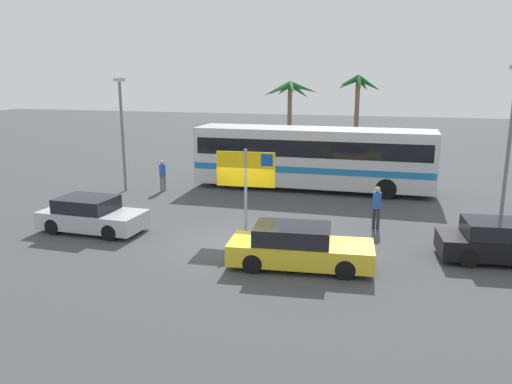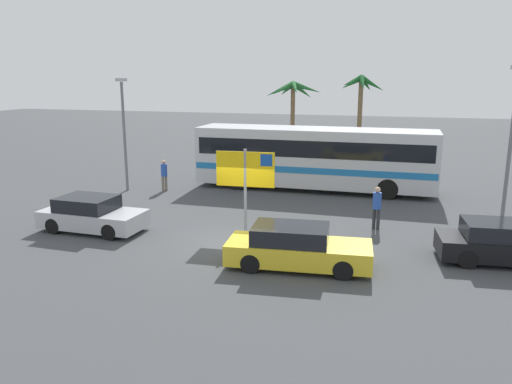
{
  "view_description": "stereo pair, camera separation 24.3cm",
  "coord_description": "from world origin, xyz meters",
  "px_view_note": "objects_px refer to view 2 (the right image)",
  "views": [
    {
      "loc": [
        5.16,
        -16.17,
        5.81
      ],
      "look_at": [
        -0.01,
        2.59,
        1.3
      ],
      "focal_mm": 35.33,
      "sensor_mm": 36.0,
      "label": 1
    },
    {
      "loc": [
        5.39,
        -16.1,
        5.81
      ],
      "look_at": [
        -0.01,
        2.59,
        1.3
      ],
      "focal_mm": 35.33,
      "sensor_mm": 36.0,
      "label": 2
    }
  ],
  "objects_px": {
    "ferry_sign": "(247,173)",
    "pedestrian_by_bus": "(377,204)",
    "car_yellow": "(297,247)",
    "car_black": "(505,243)",
    "bus_front_coach": "(314,155)",
    "pedestrian_crossing_lot": "(164,173)",
    "car_silver": "(92,215)"
  },
  "relations": [
    {
      "from": "car_black",
      "to": "pedestrian_crossing_lot",
      "type": "height_order",
      "value": "pedestrian_crossing_lot"
    },
    {
      "from": "car_silver",
      "to": "pedestrian_by_bus",
      "type": "bearing_deg",
      "value": 18.92
    },
    {
      "from": "bus_front_coach",
      "to": "car_yellow",
      "type": "bearing_deg",
      "value": -82.98
    },
    {
      "from": "bus_front_coach",
      "to": "pedestrian_by_bus",
      "type": "bearing_deg",
      "value": -60.85
    },
    {
      "from": "bus_front_coach",
      "to": "ferry_sign",
      "type": "bearing_deg",
      "value": -97.96
    },
    {
      "from": "car_black",
      "to": "ferry_sign",
      "type": "bearing_deg",
      "value": 170.2
    },
    {
      "from": "pedestrian_by_bus",
      "to": "car_yellow",
      "type": "bearing_deg",
      "value": -178.14
    },
    {
      "from": "car_yellow",
      "to": "car_black",
      "type": "bearing_deg",
      "value": 14.33
    },
    {
      "from": "ferry_sign",
      "to": "pedestrian_by_bus",
      "type": "distance_m",
      "value": 5.19
    },
    {
      "from": "car_yellow",
      "to": "pedestrian_crossing_lot",
      "type": "distance_m",
      "value": 12.13
    },
    {
      "from": "ferry_sign",
      "to": "pedestrian_crossing_lot",
      "type": "bearing_deg",
      "value": 134.18
    },
    {
      "from": "bus_front_coach",
      "to": "pedestrian_crossing_lot",
      "type": "xyz_separation_m",
      "value": [
        -7.3,
        -2.55,
        -0.84
      ]
    },
    {
      "from": "bus_front_coach",
      "to": "car_black",
      "type": "distance_m",
      "value": 11.71
    },
    {
      "from": "car_silver",
      "to": "pedestrian_by_bus",
      "type": "xyz_separation_m",
      "value": [
        10.43,
        3.21,
        0.35
      ]
    },
    {
      "from": "ferry_sign",
      "to": "car_black",
      "type": "distance_m",
      "value": 8.93
    },
    {
      "from": "bus_front_coach",
      "to": "pedestrian_crossing_lot",
      "type": "relative_size",
      "value": 7.53
    },
    {
      "from": "pedestrian_crossing_lot",
      "to": "bus_front_coach",
      "type": "bearing_deg",
      "value": 53.81
    },
    {
      "from": "car_black",
      "to": "pedestrian_by_bus",
      "type": "distance_m",
      "value": 4.82
    },
    {
      "from": "ferry_sign",
      "to": "pedestrian_by_bus",
      "type": "xyz_separation_m",
      "value": [
        4.66,
        1.87,
        -1.34
      ]
    },
    {
      "from": "car_black",
      "to": "pedestrian_crossing_lot",
      "type": "xyz_separation_m",
      "value": [
        -14.91,
        6.28,
        0.31
      ]
    },
    {
      "from": "bus_front_coach",
      "to": "car_yellow",
      "type": "xyz_separation_m",
      "value": [
        1.36,
        -11.04,
        -1.15
      ]
    },
    {
      "from": "bus_front_coach",
      "to": "pedestrian_crossing_lot",
      "type": "bearing_deg",
      "value": -160.76
    },
    {
      "from": "ferry_sign",
      "to": "pedestrian_crossing_lot",
      "type": "distance_m",
      "value": 8.45
    },
    {
      "from": "bus_front_coach",
      "to": "pedestrian_by_bus",
      "type": "height_order",
      "value": "bus_front_coach"
    },
    {
      "from": "car_yellow",
      "to": "pedestrian_crossing_lot",
      "type": "relative_size",
      "value": 2.82
    },
    {
      "from": "car_silver",
      "to": "pedestrian_crossing_lot",
      "type": "xyz_separation_m",
      "value": [
        -0.38,
        6.96,
        0.31
      ]
    },
    {
      "from": "car_black",
      "to": "pedestrian_by_bus",
      "type": "height_order",
      "value": "pedestrian_by_bus"
    },
    {
      "from": "bus_front_coach",
      "to": "car_yellow",
      "type": "distance_m",
      "value": 11.18
    },
    {
      "from": "car_yellow",
      "to": "car_silver",
      "type": "height_order",
      "value": "same"
    },
    {
      "from": "bus_front_coach",
      "to": "pedestrian_by_bus",
      "type": "xyz_separation_m",
      "value": [
        3.51,
        -6.3,
        -0.8
      ]
    },
    {
      "from": "car_yellow",
      "to": "pedestrian_by_bus",
      "type": "bearing_deg",
      "value": 60.39
    },
    {
      "from": "car_yellow",
      "to": "pedestrian_crossing_lot",
      "type": "bearing_deg",
      "value": 130.42
    }
  ]
}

